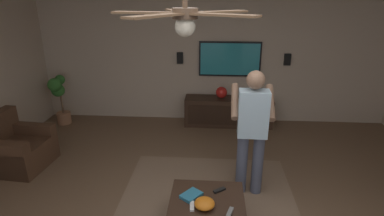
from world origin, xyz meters
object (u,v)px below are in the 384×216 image
(remote_grey, at_px, (230,212))
(remote_black, at_px, (219,190))
(tv, at_px, (230,59))
(vase_round, at_px, (221,92))
(wall_speaker_right, at_px, (180,58))
(wall_speaker_left, at_px, (287,59))
(bowl, at_px, (205,204))
(coffee_table, at_px, (207,216))
(person_standing, at_px, (252,127))
(ceiling_fan, at_px, (185,17))
(media_console, at_px, (228,112))
(book, at_px, (191,195))
(armchair, at_px, (16,149))
(remote_white, at_px, (192,206))
(potted_plant_tall, at_px, (59,96))

(remote_grey, bearing_deg, remote_black, 33.63)
(tv, xyz_separation_m, vase_round, (-0.21, 0.15, -0.61))
(remote_black, distance_m, wall_speaker_right, 3.30)
(wall_speaker_left, bearing_deg, bowl, 156.59)
(coffee_table, distance_m, person_standing, 1.23)
(bowl, relative_size, ceiling_fan, 0.19)
(person_standing, bearing_deg, media_console, 6.47)
(coffee_table, height_order, vase_round, vase_round)
(book, height_order, vase_round, vase_round)
(armchair, relative_size, remote_white, 5.85)
(book, bearing_deg, wall_speaker_right, -132.94)
(book, distance_m, vase_round, 3.02)
(ceiling_fan, bearing_deg, wall_speaker_left, -24.68)
(potted_plant_tall, bearing_deg, media_console, -87.11)
(armchair, distance_m, ceiling_fan, 3.68)
(media_console, relative_size, remote_white, 11.33)
(remote_black, xyz_separation_m, wall_speaker_left, (3.09, -1.31, 0.86))
(vase_round, xyz_separation_m, ceiling_fan, (-3.34, 0.39, 1.65))
(person_standing, height_order, bowl, person_standing)
(bowl, bearing_deg, person_standing, -31.43)
(bowl, relative_size, wall_speaker_left, 0.97)
(tv, relative_size, remote_black, 7.95)
(armchair, bearing_deg, potted_plant_tall, 98.24)
(coffee_table, bearing_deg, vase_round, -3.55)
(media_console, bearing_deg, remote_grey, -1.94)
(wall_speaker_right, bearing_deg, wall_speaker_left, -90.00)
(person_standing, relative_size, remote_white, 10.93)
(person_standing, distance_m, remote_white, 1.24)
(coffee_table, xyz_separation_m, wall_speaker_left, (3.39, -1.44, 0.98))
(media_console, xyz_separation_m, wall_speaker_right, (0.25, 0.97, 1.00))
(bowl, bearing_deg, book, 40.97)
(ceiling_fan, bearing_deg, remote_white, -13.80)
(potted_plant_tall, relative_size, remote_white, 6.47)
(coffee_table, bearing_deg, tv, -5.78)
(coffee_table, xyz_separation_m, remote_grey, (-0.07, -0.23, 0.12))
(armchair, bearing_deg, coffee_table, -19.35)
(tv, distance_m, person_standing, 2.50)
(book, bearing_deg, armchair, -73.72)
(tv, xyz_separation_m, remote_grey, (-3.44, 0.11, -0.86))
(armchair, bearing_deg, remote_white, -20.49)
(person_standing, bearing_deg, remote_black, 148.77)
(book, bearing_deg, tv, -150.19)
(coffee_table, height_order, wall_speaker_left, wall_speaker_left)
(tv, bearing_deg, remote_grey, -1.80)
(armchair, height_order, person_standing, person_standing)
(person_standing, height_order, remote_black, person_standing)
(bowl, height_order, vase_round, vase_round)
(bowl, distance_m, wall_speaker_left, 3.78)
(book, distance_m, ceiling_fan, 1.92)
(vase_round, bearing_deg, tv, -34.21)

